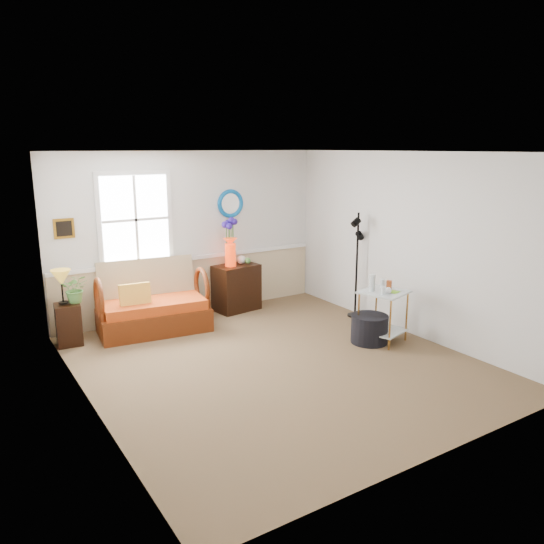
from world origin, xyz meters
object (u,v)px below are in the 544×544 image
cabinet (236,288)px  side_table (383,316)px  lamp_stand (69,324)px  loveseat (152,297)px  ottoman (369,329)px  floor_lamp (357,265)px

cabinet → side_table: (1.01, -2.39, -0.02)m
cabinet → side_table: cabinet is taller
lamp_stand → cabinet: size_ratio=0.76×
loveseat → ottoman: bearing=-34.8°
cabinet → ottoman: cabinet is taller
cabinet → ottoman: bearing=-78.2°
loveseat → lamp_stand: loveseat is taller
loveseat → floor_lamp: floor_lamp is taller
loveseat → lamp_stand: (-1.18, 0.07, -0.22)m
loveseat → side_table: loveseat is taller
floor_lamp → ottoman: (-0.61, -1.00, -0.64)m
loveseat → cabinet: bearing=15.6°
ottoman → side_table: bearing=-18.7°
side_table → ottoman: side_table is taller
cabinet → lamp_stand: bearing=175.8°
floor_lamp → loveseat: bearing=162.3°
loveseat → lamp_stand: bearing=-176.7°
lamp_stand → ottoman: bearing=-31.4°
lamp_stand → side_table: side_table is taller
lamp_stand → ottoman: (3.54, -2.15, -0.09)m
side_table → cabinet: bearing=112.9°
ottoman → floor_lamp: bearing=58.4°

